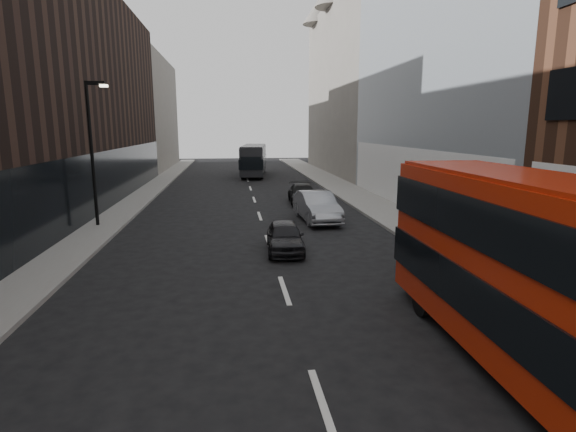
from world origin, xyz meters
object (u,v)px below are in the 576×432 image
object	(u,v)px
car_b	(317,206)
street_lamp	(93,144)
car_c	(303,194)
red_bus	(543,271)
grey_bus	(254,159)
car_a	(285,236)

from	to	relation	value
car_b	street_lamp	bearing A→B (deg)	177.82
street_lamp	car_c	distance (m)	13.32
street_lamp	car_b	size ratio (longest dim) A/B	1.45
red_bus	grey_bus	size ratio (longest dim) A/B	1.01
grey_bus	car_c	distance (m)	18.15
street_lamp	car_a	xyz separation A→B (m)	(8.77, -5.51, -3.57)
street_lamp	grey_bus	world-z (taller)	street_lamp
red_bus	car_c	distance (m)	21.65
car_a	car_c	world-z (taller)	car_c
car_c	car_b	bearing A→B (deg)	-88.73
car_a	car_b	size ratio (longest dim) A/B	0.75
car_a	red_bus	bearing A→B (deg)	-65.91
grey_bus	car_a	bearing A→B (deg)	-84.37
red_bus	grey_bus	distance (m)	39.68
car_a	car_c	size ratio (longest dim) A/B	0.82
red_bus	grey_bus	bearing A→B (deg)	96.23
car_b	car_c	world-z (taller)	car_b
street_lamp	grey_bus	xyz separation A→B (m)	(9.05, 23.97, -2.48)
red_bus	car_a	distance (m)	10.86
car_c	red_bus	bearing A→B (deg)	-83.93
car_a	car_b	bearing A→B (deg)	70.60
red_bus	car_a	size ratio (longest dim) A/B	2.79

